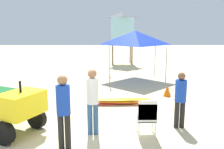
{
  "coord_description": "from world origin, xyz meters",
  "views": [
    {
      "loc": [
        1.3,
        -5.86,
        2.76
      ],
      "look_at": [
        1.4,
        2.28,
        1.23
      ],
      "focal_mm": 37.22,
      "sensor_mm": 36.0,
      "label": 1
    }
  ],
  "objects_px": {
    "utility_cart": "(0,104)",
    "lifeguard_near_left": "(63,107)",
    "surfboard_pile": "(121,101)",
    "lifeguard_near_center": "(93,97)",
    "traffic_cone_near": "(167,91)",
    "stacked_plastic_chairs": "(147,115)",
    "lifeguard_tower": "(122,26)",
    "popup_canopy": "(135,38)",
    "lifeguard_near_right": "(180,97)",
    "traffic_cone_far": "(65,106)"
  },
  "relations": [
    {
      "from": "stacked_plastic_chairs",
      "to": "lifeguard_tower",
      "type": "distance_m",
      "value": 13.94
    },
    {
      "from": "popup_canopy",
      "to": "traffic_cone_near",
      "type": "distance_m",
      "value": 4.16
    },
    {
      "from": "lifeguard_near_right",
      "to": "lifeguard_tower",
      "type": "xyz_separation_m",
      "value": [
        -0.96,
        13.14,
        2.22
      ]
    },
    {
      "from": "lifeguard_near_left",
      "to": "lifeguard_near_right",
      "type": "distance_m",
      "value": 3.3
    },
    {
      "from": "lifeguard_near_center",
      "to": "stacked_plastic_chairs",
      "type": "bearing_deg",
      "value": -6.2
    },
    {
      "from": "lifeguard_tower",
      "to": "traffic_cone_near",
      "type": "relative_size",
      "value": 8.79
    },
    {
      "from": "utility_cart",
      "to": "popup_canopy",
      "type": "relative_size",
      "value": 0.96
    },
    {
      "from": "lifeguard_near_right",
      "to": "traffic_cone_near",
      "type": "height_order",
      "value": "lifeguard_near_right"
    },
    {
      "from": "surfboard_pile",
      "to": "traffic_cone_near",
      "type": "bearing_deg",
      "value": 28.72
    },
    {
      "from": "utility_cart",
      "to": "lifeguard_near_left",
      "type": "relative_size",
      "value": 1.57
    },
    {
      "from": "surfboard_pile",
      "to": "lifeguard_tower",
      "type": "relative_size",
      "value": 0.58
    },
    {
      "from": "utility_cart",
      "to": "popup_canopy",
      "type": "height_order",
      "value": "popup_canopy"
    },
    {
      "from": "utility_cart",
      "to": "surfboard_pile",
      "type": "relative_size",
      "value": 1.13
    },
    {
      "from": "lifeguard_near_left",
      "to": "lifeguard_tower",
      "type": "height_order",
      "value": "lifeguard_tower"
    },
    {
      "from": "lifeguard_near_right",
      "to": "popup_canopy",
      "type": "relative_size",
      "value": 0.56
    },
    {
      "from": "lifeguard_near_center",
      "to": "lifeguard_near_right",
      "type": "distance_m",
      "value": 2.49
    },
    {
      "from": "stacked_plastic_chairs",
      "to": "surfboard_pile",
      "type": "xyz_separation_m",
      "value": [
        -0.55,
        2.71,
        -0.48
      ]
    },
    {
      "from": "traffic_cone_far",
      "to": "traffic_cone_near",
      "type": "bearing_deg",
      "value": 27.43
    },
    {
      "from": "lifeguard_near_right",
      "to": "stacked_plastic_chairs",
      "type": "bearing_deg",
      "value": -151.64
    },
    {
      "from": "popup_canopy",
      "to": "traffic_cone_near",
      "type": "xyz_separation_m",
      "value": [
        1.04,
        -3.41,
        -2.14
      ]
    },
    {
      "from": "utility_cart",
      "to": "lifeguard_tower",
      "type": "bearing_deg",
      "value": 72.99
    },
    {
      "from": "lifeguard_near_right",
      "to": "surfboard_pile",
      "type": "bearing_deg",
      "value": 126.45
    },
    {
      "from": "surfboard_pile",
      "to": "lifeguard_near_center",
      "type": "relative_size",
      "value": 1.4
    },
    {
      "from": "lifeguard_near_left",
      "to": "lifeguard_tower",
      "type": "xyz_separation_m",
      "value": [
        2.11,
        14.35,
        2.11
      ]
    },
    {
      "from": "lifeguard_tower",
      "to": "utility_cart",
      "type": "bearing_deg",
      "value": -107.01
    },
    {
      "from": "stacked_plastic_chairs",
      "to": "traffic_cone_far",
      "type": "distance_m",
      "value": 3.06
    },
    {
      "from": "surfboard_pile",
      "to": "traffic_cone_near",
      "type": "distance_m",
      "value": 2.34
    },
    {
      "from": "utility_cart",
      "to": "popup_canopy",
      "type": "distance_m",
      "value": 8.3
    },
    {
      "from": "lifeguard_near_center",
      "to": "traffic_cone_near",
      "type": "bearing_deg",
      "value": 51.55
    },
    {
      "from": "lifeguard_near_center",
      "to": "utility_cart",
      "type": "bearing_deg",
      "value": 174.09
    },
    {
      "from": "stacked_plastic_chairs",
      "to": "traffic_cone_far",
      "type": "height_order",
      "value": "stacked_plastic_chairs"
    },
    {
      "from": "stacked_plastic_chairs",
      "to": "traffic_cone_far",
      "type": "xyz_separation_m",
      "value": [
        -2.47,
        1.77,
        -0.33
      ]
    },
    {
      "from": "utility_cart",
      "to": "stacked_plastic_chairs",
      "type": "height_order",
      "value": "utility_cart"
    },
    {
      "from": "surfboard_pile",
      "to": "traffic_cone_near",
      "type": "height_order",
      "value": "traffic_cone_near"
    },
    {
      "from": "traffic_cone_far",
      "to": "lifeguard_tower",
      "type": "bearing_deg",
      "value": 77.95
    },
    {
      "from": "lifeguard_near_center",
      "to": "popup_canopy",
      "type": "bearing_deg",
      "value": 75.16
    },
    {
      "from": "stacked_plastic_chairs",
      "to": "surfboard_pile",
      "type": "distance_m",
      "value": 2.81
    },
    {
      "from": "surfboard_pile",
      "to": "popup_canopy",
      "type": "height_order",
      "value": "popup_canopy"
    },
    {
      "from": "lifeguard_tower",
      "to": "lifeguard_near_left",
      "type": "bearing_deg",
      "value": -98.37
    },
    {
      "from": "stacked_plastic_chairs",
      "to": "lifeguard_near_left",
      "type": "xyz_separation_m",
      "value": [
        -2.04,
        -0.64,
        0.43
      ]
    },
    {
      "from": "traffic_cone_far",
      "to": "surfboard_pile",
      "type": "bearing_deg",
      "value": 26.02
    },
    {
      "from": "stacked_plastic_chairs",
      "to": "lifeguard_tower",
      "type": "bearing_deg",
      "value": 89.69
    },
    {
      "from": "lifeguard_near_right",
      "to": "traffic_cone_near",
      "type": "bearing_deg",
      "value": 81.96
    },
    {
      "from": "lifeguard_near_right",
      "to": "traffic_cone_far",
      "type": "relative_size",
      "value": 2.97
    },
    {
      "from": "stacked_plastic_chairs",
      "to": "lifeguard_tower",
      "type": "relative_size",
      "value": 0.24
    },
    {
      "from": "utility_cart",
      "to": "traffic_cone_near",
      "type": "height_order",
      "value": "utility_cart"
    },
    {
      "from": "utility_cart",
      "to": "popup_canopy",
      "type": "xyz_separation_m",
      "value": [
        4.44,
        6.82,
        1.6
      ]
    },
    {
      "from": "popup_canopy",
      "to": "lifeguard_near_center",
      "type": "bearing_deg",
      "value": -104.84
    },
    {
      "from": "lifeguard_near_center",
      "to": "traffic_cone_far",
      "type": "height_order",
      "value": "lifeguard_near_center"
    },
    {
      "from": "utility_cart",
      "to": "lifeguard_near_left",
      "type": "xyz_separation_m",
      "value": [
        1.95,
        -1.06,
        0.25
      ]
    }
  ]
}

